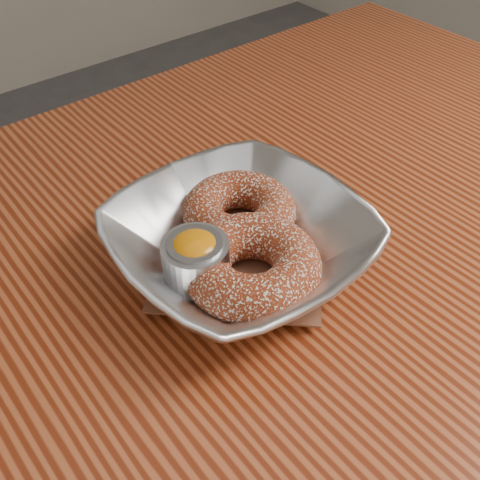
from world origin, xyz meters
TOP-DOWN VIEW (x-y plane):
  - table at (0.00, 0.00)m, footprint 1.20×0.80m
  - serving_bowl at (0.01, 0.03)m, footprint 0.22×0.22m
  - parchment at (0.01, 0.03)m, footprint 0.21×0.21m
  - donut_back at (0.03, 0.06)m, footprint 0.14×0.14m
  - donut_front at (-0.01, 0.00)m, footprint 0.16×0.16m
  - ramekin at (-0.04, 0.03)m, footprint 0.06×0.06m

SIDE VIEW (x-z plane):
  - table at x=0.00m, z-range 0.28..1.03m
  - parchment at x=0.01m, z-range 0.76..0.76m
  - serving_bowl at x=0.01m, z-range 0.75..0.80m
  - donut_back at x=0.03m, z-range 0.76..0.80m
  - donut_front at x=-0.01m, z-range 0.76..0.80m
  - ramekin at x=-0.04m, z-range 0.76..0.81m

